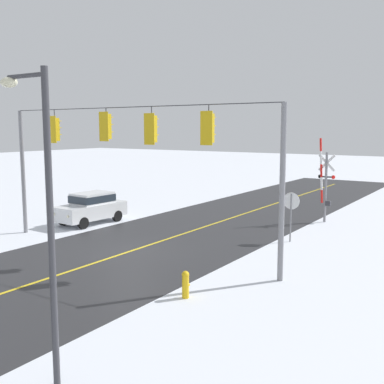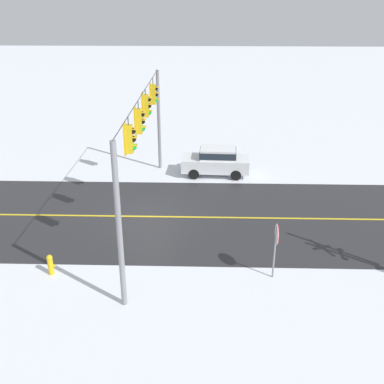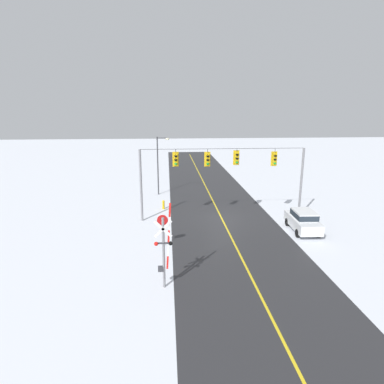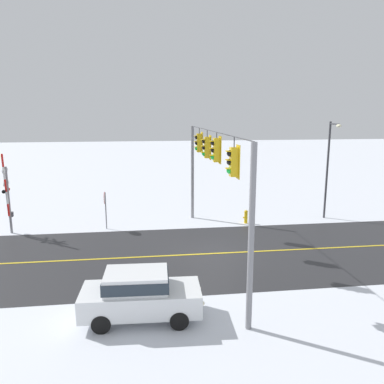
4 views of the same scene
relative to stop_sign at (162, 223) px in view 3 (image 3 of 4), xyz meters
name	(u,v)px [view 3 (image 3 of 4)]	position (x,y,z in m)	size (l,w,h in m)	color
ground_plane	(222,218)	(5.15, 5.65, -1.71)	(160.00, 160.00, 0.00)	silver
road_asphalt	(213,200)	(5.15, 11.65, -1.71)	(9.00, 80.00, 0.01)	#28282B
lane_centre_line	(213,200)	(5.15, 11.65, -1.70)	(0.14, 72.00, 0.01)	gold
signal_span	(223,170)	(5.18, 5.64, 2.70)	(14.20, 0.47, 6.22)	gray
stop_sign	(162,223)	(0.00, 0.00, 0.00)	(0.80, 0.09, 2.35)	gray
railroad_crossing	(164,248)	(0.17, -5.56, 0.58)	(0.98, 0.31, 4.78)	gray
parked_car_white	(303,220)	(11.04, 2.07, -0.76)	(1.96, 4.26, 1.74)	white
streetlamp_near	(160,160)	(-0.44, 14.59, 2.20)	(1.39, 0.28, 6.50)	#38383D
fire_hydrant	(163,204)	(-0.04, 8.91, -1.25)	(0.24, 0.31, 0.88)	gold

